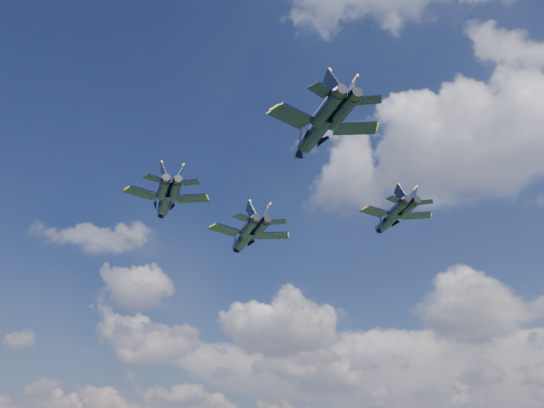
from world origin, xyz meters
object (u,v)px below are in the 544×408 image
at_px(jet_lead, 244,238).
at_px(jet_right, 390,219).
at_px(jet_slot, 314,133).
at_px(jet_left, 165,202).

bearing_deg(jet_lead, jet_right, -48.40).
bearing_deg(jet_slot, jet_lead, 87.50).
distance_m(jet_lead, jet_left, 21.48).
height_order(jet_left, jet_slot, jet_slot).
relative_size(jet_lead, jet_right, 1.30).
xyz_separation_m(jet_lead, jet_left, (1.67, -21.30, -2.20)).
bearing_deg(jet_left, jet_slot, -49.30).
bearing_deg(jet_lead, jet_slot, -92.13).
xyz_separation_m(jet_lead, jet_slot, (24.33, -22.30, 0.77)).
bearing_deg(jet_slot, jet_left, 127.47).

